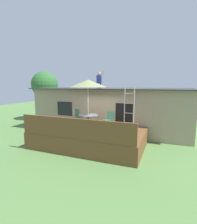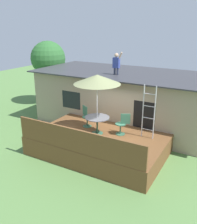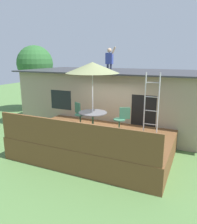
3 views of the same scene
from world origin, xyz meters
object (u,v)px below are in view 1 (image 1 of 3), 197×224
Objects in this scene: person_figure at (99,79)px; backyard_tree at (45,85)px; patio_umbrella at (88,83)px; patio_table at (88,118)px; patio_chair_right at (108,120)px; step_ladder at (129,108)px; patio_chair_left at (78,117)px.

person_figure is 6.11m from backyard_tree.
person_figure is 0.26× the size of backyard_tree.
patio_umbrella is at bearing -35.19° from backyard_tree.
backyard_tree is at bearing 144.81° from patio_table.
person_figure is at bearing 99.17° from patio_table.
patio_umbrella is at bearing 0.00° from patio_chair_right.
patio_chair_right is at bearing -28.76° from backyard_tree.
step_ladder is 3.48m from person_figure.
patio_chair_left is (-0.42, -2.15, -2.20)m from person_figure.
step_ladder is at bearing 18.81° from patio_umbrella.
backyard_tree is (-5.83, 1.77, -0.41)m from person_figure.
patio_chair_left is 1.00× the size of patio_chair_right.
patio_table is at bearing -80.83° from person_figure.
patio_chair_left is 6.92m from backyard_tree.
backyard_tree is (-6.26, 4.42, -0.10)m from patio_umbrella.
patio_table is 7.84m from backyard_tree.
step_ladder is 9.12m from backyard_tree.
patio_table is 2.16m from step_ladder.
step_ladder is at bearing 18.81° from patio_table.
person_figure reaches higher than patio_umbrella.
patio_umbrella is (0.00, -0.00, 1.76)m from patio_table.
person_figure is 1.21× the size of patio_chair_left.
backyard_tree is (-7.21, 3.96, 1.79)m from patio_chair_right.
patio_umbrella is 0.60× the size of backyard_tree.
patio_umbrella is 2.29× the size of person_figure.
patio_table is at bearing -0.00° from patio_chair_right.
patio_chair_left is (-2.83, -0.18, -0.64)m from step_ladder.
backyard_tree reaches higher than patio_umbrella.
patio_table is 0.94× the size of person_figure.
patio_table is 1.13× the size of patio_chair_right.
step_ladder is 1.23m from patio_chair_right.
patio_chair_left is at bearing 149.79° from patio_table.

